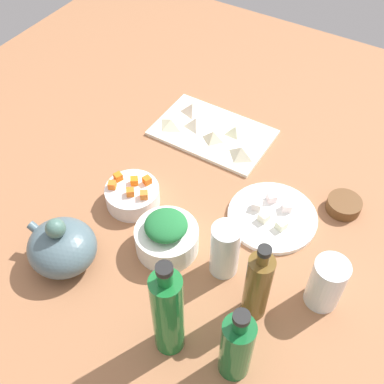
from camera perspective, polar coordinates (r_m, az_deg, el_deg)
tabletop at (r=119.88cm, az=-0.00°, el=-2.05°), size 190.00×190.00×3.00cm
cutting_board at (r=136.96cm, az=2.49°, el=7.11°), size 32.67×21.05×1.00cm
plate_tofu at (r=117.27cm, az=9.59°, el=-2.95°), size 21.76×21.76×1.20cm
bowl_greens at (r=108.64cm, az=-3.02°, el=-5.64°), size 14.49×14.49×6.36cm
bowl_carrots at (r=118.39cm, az=-7.13°, el=-0.42°), size 13.34×13.34×5.02cm
bowl_small_side at (r=122.58cm, az=17.73°, el=-1.49°), size 8.42×8.42×3.07cm
teapot at (r=108.36cm, az=-15.33°, el=-6.34°), size 16.91×14.92×14.24cm
bottle_0 at (r=95.36cm, az=7.86°, el=-11.08°), size 5.20×5.20×22.21cm
bottle_1 at (r=89.05cm, az=-2.92°, el=-14.30°), size 5.92×5.92×27.52cm
bottle_2 at (r=90.08cm, az=5.36°, el=-18.00°), size 6.07×6.07×20.97cm
drinking_glass_0 at (r=102.30cm, az=3.96°, el=-6.91°), size 6.37×6.37×14.22cm
drinking_glass_1 at (r=102.28cm, az=15.81°, el=-10.47°), size 7.25×7.25×12.75cm
carrot_cube_0 at (r=116.82cm, az=-9.55°, el=0.84°), size 2.41×2.41×1.80cm
carrot_cube_1 at (r=116.96cm, az=-6.93°, el=1.33°), size 2.52×2.52×1.80cm
carrot_cube_2 at (r=114.64cm, az=-7.41°, el=-0.00°), size 2.52×2.52×1.80cm
carrot_cube_3 at (r=113.65cm, az=-5.78°, el=-0.36°), size 2.51×2.51×1.80cm
carrot_cube_4 at (r=116.76cm, az=-5.41°, el=1.41°), size 2.33×2.33×1.80cm
carrot_cube_5 at (r=118.44cm, az=-8.84°, el=1.81°), size 2.34×2.34×1.80cm
chopped_greens_mound at (r=104.54cm, az=-3.13°, el=-4.01°), size 13.56×13.56×3.85cm
tofu_cube_0 at (r=119.00cm, az=9.55°, el=-0.64°), size 3.11×3.11×2.20cm
tofu_cube_1 at (r=114.68cm, az=8.60°, el=-3.00°), size 2.74×2.74×2.20cm
tofu_cube_2 at (r=117.72cm, az=11.32°, el=-1.73°), size 3.00×3.00×2.20cm
tofu_cube_3 at (r=116.83cm, az=7.82°, el=-1.57°), size 2.51×2.51×2.20cm
tofu_cube_4 at (r=113.91cm, az=10.66°, el=-3.91°), size 2.80×2.80×2.20cm
dumpling_0 at (r=133.11cm, az=2.54°, el=6.76°), size 5.13×4.82×2.91cm
dumpling_1 at (r=137.65cm, az=-2.50°, el=8.30°), size 7.05×6.74×2.42cm
dumpling_2 at (r=142.27cm, az=0.05°, el=10.08°), size 7.04×6.99×3.03cm
dumpling_3 at (r=137.36cm, az=0.48°, el=8.35°), size 7.16×7.11×2.79cm
dumpling_4 at (r=128.74cm, az=5.91°, el=4.82°), size 6.11×5.53×3.19cm
dumpling_5 at (r=135.52cm, az=5.22°, el=7.40°), size 6.08×6.00×2.57cm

